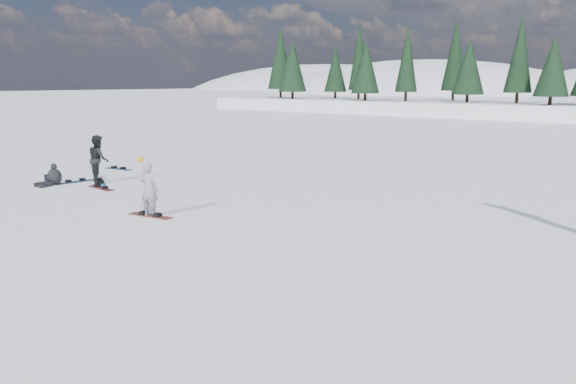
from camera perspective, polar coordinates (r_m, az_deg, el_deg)
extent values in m
plane|color=white|center=(20.18, -15.50, -0.53)|extent=(420.00, 420.00, 0.00)
cube|color=white|center=(68.61, 25.11, 6.02)|extent=(90.00, 14.00, 5.00)
ellipsoid|color=white|center=(201.66, 13.29, 5.93)|extent=(143.00, 110.00, 49.50)
ellipsoid|color=white|center=(271.60, 3.49, 7.35)|extent=(169.00, 130.00, 52.00)
cone|color=black|center=(85.74, -0.49, 12.08)|extent=(3.20, 3.20, 7.50)
cone|color=black|center=(83.14, 1.82, 12.11)|extent=(3.20, 3.20, 7.50)
cone|color=black|center=(80.68, 4.27, 12.11)|extent=(3.20, 3.20, 7.50)
cone|color=black|center=(78.37, 6.87, 12.09)|extent=(3.20, 3.20, 7.50)
cone|color=black|center=(76.22, 9.63, 12.04)|extent=(3.20, 3.20, 7.50)
cone|color=black|center=(74.25, 12.54, 11.96)|extent=(3.20, 3.20, 7.50)
cone|color=black|center=(72.47, 15.59, 11.84)|extent=(3.20, 3.20, 7.50)
cone|color=black|center=(70.90, 18.79, 11.68)|extent=(3.20, 3.20, 7.50)
cone|color=black|center=(69.55, 22.11, 11.48)|extent=(3.20, 3.20, 7.50)
cone|color=black|center=(68.44, 25.55, 11.23)|extent=(3.20, 3.20, 7.50)
imported|color=gray|center=(17.06, -13.92, 0.27)|extent=(0.69, 0.54, 1.65)
sphere|color=orange|center=(17.00, -14.79, 3.19)|extent=(0.18, 0.18, 0.18)
imported|color=black|center=(23.36, -18.69, 3.20)|extent=(1.14, 1.06, 1.89)
ellipsoid|color=black|center=(23.52, -22.63, 1.46)|extent=(0.61, 0.53, 0.63)
sphere|color=black|center=(23.46, -22.70, 2.40)|extent=(0.24, 0.24, 0.24)
cube|color=black|center=(23.22, -23.38, 0.66)|extent=(0.25, 0.57, 0.16)
cube|color=black|center=(23.48, -23.73, 0.74)|extent=(0.23, 0.57, 0.16)
cube|color=black|center=(24.25, -22.99, 1.27)|extent=(0.47, 0.33, 0.30)
cube|color=#91381F|center=(17.22, -13.80, -2.37)|extent=(1.53, 0.53, 0.03)
cube|color=#1C689E|center=(23.50, -18.54, 0.96)|extent=(1.47, 0.92, 0.03)
cube|color=maroon|center=(22.18, -18.48, 0.37)|extent=(1.52, 0.43, 0.03)
cube|color=navy|center=(23.91, -20.78, 0.97)|extent=(0.55, 1.53, 0.03)
cube|color=#1A4F92|center=(26.78, -16.84, 2.25)|extent=(1.52, 0.49, 0.03)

